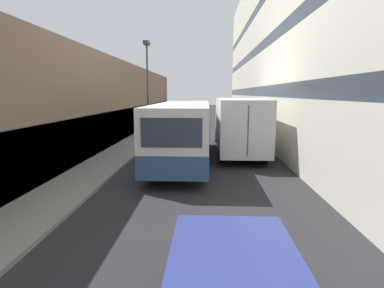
# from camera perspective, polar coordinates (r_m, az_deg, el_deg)

# --- Properties ---
(ground_plane) EXTENTS (150.00, 150.00, 0.00)m
(ground_plane) POSITION_cam_1_polar(r_m,az_deg,el_deg) (15.74, 1.62, -2.79)
(ground_plane) COLOR #232326
(sidewalk_left) EXTENTS (2.11, 60.00, 0.13)m
(sidewalk_left) POSITION_cam_1_polar(r_m,az_deg,el_deg) (16.45, -14.51, -2.32)
(sidewalk_left) COLOR gray
(sidewalk_left) RESTS_ON ground_plane
(building_left_shopfront) EXTENTS (2.40, 60.00, 5.71)m
(building_left_shopfront) POSITION_cam_1_polar(r_m,az_deg,el_deg) (16.91, -21.91, 6.26)
(building_left_shopfront) COLOR brown
(building_left_shopfront) RESTS_ON ground_plane
(building_right_apartment) EXTENTS (2.40, 60.00, 14.09)m
(building_right_apartment) POSITION_cam_1_polar(r_m,az_deg,el_deg) (16.56, 21.77, 21.65)
(building_right_apartment) COLOR beige
(building_right_apartment) RESTS_ON ground_plane
(bus) EXTENTS (2.53, 10.12, 2.90)m
(bus) POSITION_cam_1_polar(r_m,az_deg,el_deg) (14.98, -1.69, 2.58)
(bus) COLOR silver
(bus) RESTS_ON ground_plane
(box_truck) EXTENTS (2.41, 8.95, 3.09)m
(box_truck) POSITION_cam_1_polar(r_m,az_deg,el_deg) (17.50, 8.78, 3.82)
(box_truck) COLOR silver
(box_truck) RESTS_ON ground_plane
(street_lamp) EXTENTS (0.36, 0.80, 6.72)m
(street_lamp) POSITION_cam_1_polar(r_m,az_deg,el_deg) (21.24, -8.51, 13.34)
(street_lamp) COLOR #38383D
(street_lamp) RESTS_ON sidewalk_left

